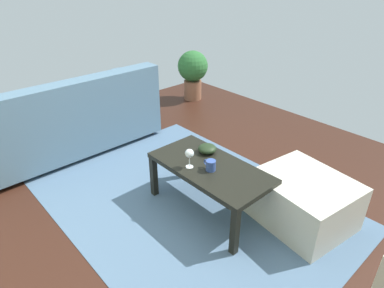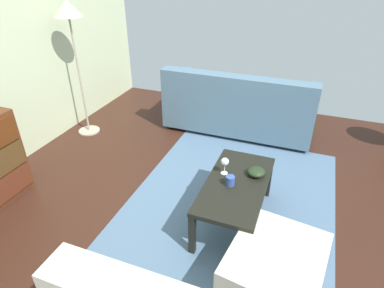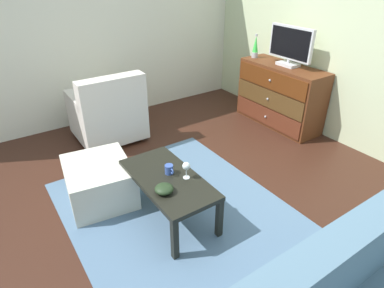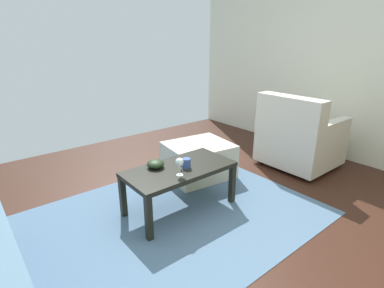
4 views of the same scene
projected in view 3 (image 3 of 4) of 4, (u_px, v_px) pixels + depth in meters
name	position (u px, v px, depth m)	size (l,w,h in m)	color
ground_plane	(192.00, 203.00, 3.26)	(5.39, 5.16, 0.05)	#371D14
wall_accent_rear	(362.00, 37.00, 3.74)	(5.39, 0.12, 2.63)	beige
wall_plain_left	(89.00, 26.00, 4.37)	(0.12, 5.16, 2.63)	silver
area_rug	(186.00, 220.00, 3.00)	(2.60, 1.90, 0.01)	slate
dresser	(280.00, 95.00, 4.60)	(1.25, 0.49, 0.85)	#562B16
tv	(290.00, 45.00, 4.24)	(0.67, 0.18, 0.51)	silver
lava_lamp	(255.00, 47.00, 4.68)	(0.09, 0.09, 0.33)	#B7B7BC
coffee_table	(168.00, 182.00, 2.90)	(0.99, 0.50, 0.42)	black
wine_glass	(186.00, 167.00, 2.81)	(0.07, 0.07, 0.16)	silver
mug	(169.00, 169.00, 2.90)	(0.11, 0.08, 0.08)	#334D96
bowl_decorative	(164.00, 189.00, 2.67)	(0.16, 0.16, 0.07)	#1E2E19
armchair	(108.00, 114.00, 4.20)	(0.80, 0.81, 0.91)	#332319
ottoman	(99.00, 182.00, 3.20)	(0.70, 0.60, 0.39)	beige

